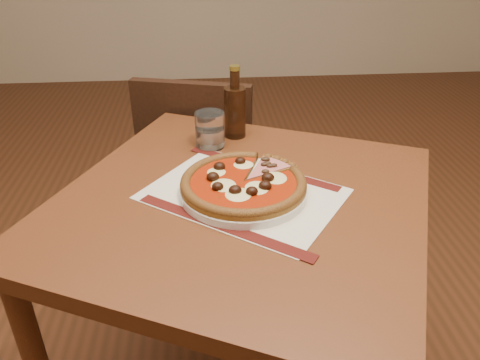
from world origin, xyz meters
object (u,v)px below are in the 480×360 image
Objects in this scene: chair_far at (202,168)px; water_glass at (210,130)px; bottle at (235,110)px; plate at (243,190)px; pizza at (243,183)px; table at (241,232)px.

chair_far is 8.70× the size of water_glass.
chair_far is at bearing 108.08° from bottle.
plate is (0.10, -0.64, 0.28)m from chair_far.
bottle reaches higher than plate.
water_glass is at bearing 104.36° from pizza.
pizza is 2.93× the size of water_glass.
chair_far is 0.71m from pizza.
water_glass is (-0.06, 0.27, 0.15)m from table.
chair_far is at bearing 98.55° from plate.
pizza is at bearing 113.79° from chair_far.
table is 0.67m from chair_far.
bottle reaches higher than pizza.
plate is at bearing 113.82° from chair_far.
chair_far is 2.96× the size of pizza.
water_glass is (-0.07, 0.26, 0.02)m from pizza.
pizza is (0.01, 0.01, 0.13)m from table.
bottle is (0.01, 0.33, 0.07)m from plate.
plate is 0.27m from water_glass.
chair_far is at bearing 98.52° from pizza.
water_glass is at bearing 102.82° from table.
table is 1.26× the size of chair_far.
pizza is at bearing 43.45° from table.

